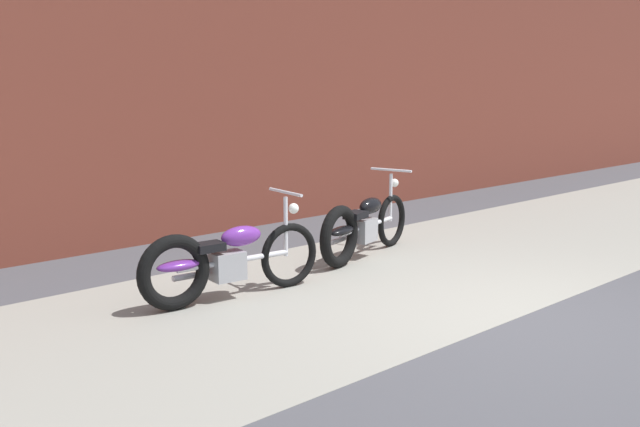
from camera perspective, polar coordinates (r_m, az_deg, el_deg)
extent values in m
plane|color=#47474C|center=(6.77, 16.10, -8.03)|extent=(80.00, 80.00, 0.00)
cube|color=gray|center=(7.78, 5.11, -5.19)|extent=(36.00, 3.50, 0.01)
cube|color=brown|center=(10.18, -9.42, 14.51)|extent=(36.00, 0.50, 5.67)
torus|color=black|center=(7.34, -2.52, -3.40)|extent=(0.68, 0.14, 0.68)
torus|color=black|center=(6.72, -11.78, -4.72)|extent=(0.74, 0.20, 0.73)
cylinder|color=silver|center=(7.00, -6.94, -3.83)|extent=(1.23, 0.17, 0.06)
cube|color=#99999E|center=(6.97, -7.51, -4.24)|extent=(0.34, 0.25, 0.28)
ellipsoid|color=#6B2D93|center=(6.98, -6.42, -1.82)|extent=(0.46, 0.23, 0.20)
ellipsoid|color=#6B2D93|center=(6.72, -11.41, -4.16)|extent=(0.45, 0.22, 0.10)
cube|color=black|center=(6.83, -9.02, -2.69)|extent=(0.30, 0.23, 0.08)
cylinder|color=silver|center=(7.25, -2.80, -1.07)|extent=(0.05, 0.05, 0.62)
cylinder|color=silver|center=(7.19, -2.83, 1.74)|extent=(0.09, 0.58, 0.03)
sphere|color=white|center=(7.27, -2.16, 0.42)|extent=(0.11, 0.11, 0.11)
cylinder|color=silver|center=(7.01, -9.81, -4.89)|extent=(0.55, 0.11, 0.06)
torus|color=black|center=(9.21, 5.83, -0.57)|extent=(0.68, 0.25, 0.68)
torus|color=black|center=(8.10, 1.57, -1.89)|extent=(0.74, 0.31, 0.73)
cylinder|color=silver|center=(8.64, 3.84, -1.01)|extent=(1.21, 0.37, 0.06)
cube|color=#99999E|center=(8.58, 3.58, -1.36)|extent=(0.37, 0.29, 0.28)
ellipsoid|color=black|center=(8.67, 4.12, 0.63)|extent=(0.47, 0.30, 0.20)
ellipsoid|color=black|center=(8.13, 1.76, -1.41)|extent=(0.47, 0.29, 0.10)
cube|color=black|center=(8.37, 2.91, -0.13)|extent=(0.32, 0.26, 0.08)
cylinder|color=silver|center=(9.12, 5.75, 1.30)|extent=(0.05, 0.05, 0.62)
cylinder|color=silver|center=(9.07, 5.79, 3.54)|extent=(0.18, 0.57, 0.03)
sphere|color=white|center=(9.18, 6.06, 2.49)|extent=(0.11, 0.11, 0.11)
cylinder|color=silver|center=(8.47, 1.88, -2.06)|extent=(0.55, 0.20, 0.06)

